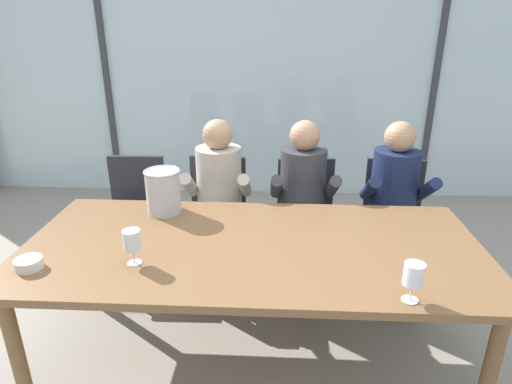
# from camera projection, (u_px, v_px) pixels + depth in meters

# --- Properties ---
(ground) EXTENTS (14.00, 14.00, 0.00)m
(ground) POSITION_uv_depth(u_px,v_px,m) (260.00, 266.00, 3.45)
(ground) COLOR #9E9384
(window_glass_panel) EXTENTS (7.57, 0.03, 2.60)m
(window_glass_panel) POSITION_uv_depth(u_px,v_px,m) (268.00, 75.00, 4.48)
(window_glass_panel) COLOR silver
(window_glass_panel) RESTS_ON ground
(window_mullion_left) EXTENTS (0.06, 0.06, 2.60)m
(window_mullion_left) POSITION_uv_depth(u_px,v_px,m) (106.00, 74.00, 4.54)
(window_mullion_left) COLOR #38383D
(window_mullion_left) RESTS_ON ground
(window_mullion_right) EXTENTS (0.06, 0.06, 2.60)m
(window_mullion_right) POSITION_uv_depth(u_px,v_px,m) (436.00, 76.00, 4.37)
(window_mullion_right) COLOR #38383D
(window_mullion_right) RESTS_ON ground
(hillside_vineyard) EXTENTS (13.57, 2.40, 1.80)m
(hillside_vineyard) POSITION_uv_depth(u_px,v_px,m) (274.00, 70.00, 8.62)
(hillside_vineyard) COLOR #477A38
(hillside_vineyard) RESTS_ON ground
(dining_table) EXTENTS (2.37, 1.08, 0.74)m
(dining_table) POSITION_uv_depth(u_px,v_px,m) (252.00, 254.00, 2.27)
(dining_table) COLOR brown
(dining_table) RESTS_ON ground
(chair_near_curtain) EXTENTS (0.45, 0.45, 0.88)m
(chair_near_curtain) POSITION_uv_depth(u_px,v_px,m) (136.00, 207.00, 3.25)
(chair_near_curtain) COLOR #232328
(chair_near_curtain) RESTS_ON ground
(chair_left_of_center) EXTENTS (0.46, 0.46, 0.88)m
(chair_left_of_center) POSITION_uv_depth(u_px,v_px,m) (216.00, 207.00, 3.24)
(chair_left_of_center) COLOR #232328
(chair_left_of_center) RESTS_ON ground
(chair_center) EXTENTS (0.48, 0.48, 0.88)m
(chair_center) POSITION_uv_depth(u_px,v_px,m) (307.00, 211.00, 3.19)
(chair_center) COLOR #232328
(chair_center) RESTS_ON ground
(chair_right_of_center) EXTENTS (0.48, 0.48, 0.88)m
(chair_right_of_center) POSITION_uv_depth(u_px,v_px,m) (393.00, 211.00, 3.18)
(chair_right_of_center) COLOR #232328
(chair_right_of_center) RESTS_ON ground
(person_beige_jumper) EXTENTS (0.47, 0.61, 1.20)m
(person_beige_jumper) POSITION_uv_depth(u_px,v_px,m) (218.00, 194.00, 3.03)
(person_beige_jumper) COLOR #B7AD9E
(person_beige_jumper) RESTS_ON ground
(person_charcoal_jacket) EXTENTS (0.47, 0.62, 1.20)m
(person_charcoal_jacket) POSITION_uv_depth(u_px,v_px,m) (303.00, 196.00, 3.00)
(person_charcoal_jacket) COLOR #38383D
(person_charcoal_jacket) RESTS_ON ground
(person_navy_polo) EXTENTS (0.46, 0.61, 1.20)m
(person_navy_polo) POSITION_uv_depth(u_px,v_px,m) (396.00, 198.00, 2.97)
(person_navy_polo) COLOR #192347
(person_navy_polo) RESTS_ON ground
(ice_bucket_primary) EXTENTS (0.21, 0.21, 0.27)m
(ice_bucket_primary) POSITION_uv_depth(u_px,v_px,m) (163.00, 191.00, 2.57)
(ice_bucket_primary) COLOR #B7B7BC
(ice_bucket_primary) RESTS_ON dining_table
(tasting_bowl) EXTENTS (0.13, 0.13, 0.05)m
(tasting_bowl) POSITION_uv_depth(u_px,v_px,m) (29.00, 264.00, 2.01)
(tasting_bowl) COLOR silver
(tasting_bowl) RESTS_ON dining_table
(wine_glass_by_left_taster) EXTENTS (0.08, 0.08, 0.17)m
(wine_glass_by_left_taster) POSITION_uv_depth(u_px,v_px,m) (414.00, 276.00, 1.74)
(wine_glass_by_left_taster) COLOR silver
(wine_glass_by_left_taster) RESTS_ON dining_table
(wine_glass_near_bucket) EXTENTS (0.08, 0.08, 0.17)m
(wine_glass_near_bucket) POSITION_uv_depth(u_px,v_px,m) (132.00, 240.00, 2.02)
(wine_glass_near_bucket) COLOR silver
(wine_glass_near_bucket) RESTS_ON dining_table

